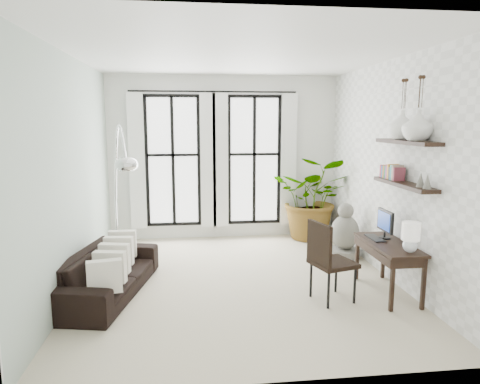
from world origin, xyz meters
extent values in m
plane|color=beige|center=(0.00, 0.00, 0.00)|extent=(5.00, 5.00, 0.00)
plane|color=white|center=(0.00, 0.00, 3.20)|extent=(5.00, 5.00, 0.00)
plane|color=#AABEB0|center=(-2.25, 0.00, 1.60)|extent=(0.00, 5.00, 5.00)
plane|color=white|center=(2.25, 0.00, 1.60)|extent=(0.00, 5.00, 5.00)
plane|color=white|center=(0.00, 2.50, 1.60)|extent=(4.50, 0.00, 4.50)
cube|color=white|center=(-1.00, 2.47, 1.55)|extent=(1.00, 0.02, 2.50)
cube|color=white|center=(-1.68, 2.37, 1.55)|extent=(0.30, 0.04, 2.60)
cube|color=white|center=(-0.32, 2.37, 1.55)|extent=(0.30, 0.04, 2.60)
cube|color=white|center=(0.60, 2.47, 1.55)|extent=(1.00, 0.02, 2.50)
cube|color=white|center=(-0.08, 2.37, 1.55)|extent=(0.30, 0.04, 2.60)
cube|color=white|center=(1.28, 2.37, 1.55)|extent=(0.30, 0.04, 2.60)
cylinder|color=black|center=(-0.20, 2.38, 2.88)|extent=(3.20, 0.03, 0.03)
cube|color=black|center=(2.11, -0.69, 1.50)|extent=(0.25, 1.30, 0.05)
cube|color=black|center=(2.11, -0.69, 2.05)|extent=(0.25, 1.30, 0.05)
cube|color=#C4314B|center=(2.11, -0.14, 1.61)|extent=(0.16, 0.04, 0.18)
cube|color=#305CA9|center=(2.11, -0.18, 1.61)|extent=(0.16, 0.04, 0.18)
cube|color=orange|center=(2.11, -0.23, 1.61)|extent=(0.16, 0.03, 0.18)
cube|color=#2C8453|center=(2.11, -0.27, 1.61)|extent=(0.16, 0.04, 0.18)
cube|color=#AA4CB2|center=(2.11, -0.32, 1.61)|extent=(0.16, 0.04, 0.18)
cube|color=#FCA638|center=(2.11, -0.36, 1.61)|extent=(0.16, 0.04, 0.18)
cube|color=#515151|center=(2.11, -0.41, 1.61)|extent=(0.16, 0.04, 0.18)
cube|color=teal|center=(2.11, -0.45, 1.61)|extent=(0.16, 0.04, 0.18)
cube|color=tan|center=(2.11, -0.50, 1.61)|extent=(0.16, 0.03, 0.18)
cube|color=brown|center=(2.11, -0.54, 1.61)|extent=(0.16, 0.03, 0.18)
cone|color=gray|center=(2.11, -1.09, 1.61)|extent=(0.10, 0.10, 0.18)
cone|color=gray|center=(2.11, -1.24, 1.61)|extent=(0.10, 0.10, 0.18)
imported|color=black|center=(-1.80, -0.27, 0.30)|extent=(1.22, 2.19, 0.60)
cube|color=silver|center=(-1.70, -0.97, 0.50)|extent=(0.40, 0.12, 0.40)
cube|color=silver|center=(-1.70, -0.62, 0.50)|extent=(0.40, 0.12, 0.40)
cube|color=silver|center=(-1.70, -0.27, 0.50)|extent=(0.40, 0.12, 0.40)
cube|color=silver|center=(-1.70, 0.08, 0.50)|extent=(0.40, 0.12, 0.40)
cube|color=silver|center=(-1.70, 0.43, 0.50)|extent=(0.40, 0.12, 0.40)
imported|color=#2D7228|center=(1.74, 2.15, 0.83)|extent=(1.89, 1.79, 1.65)
cube|color=black|center=(1.95, -0.69, 0.69)|extent=(0.51, 1.20, 0.04)
cube|color=black|center=(1.93, -0.69, 0.61)|extent=(0.46, 1.14, 0.11)
cube|color=black|center=(1.75, -1.24, 0.34)|extent=(0.05, 0.05, 0.66)
cube|color=black|center=(2.15, -1.24, 0.34)|extent=(0.05, 0.05, 0.66)
cube|color=black|center=(1.75, -0.14, 0.34)|extent=(0.05, 0.05, 0.66)
cube|color=black|center=(2.15, -0.14, 0.34)|extent=(0.05, 0.05, 0.66)
cube|color=black|center=(2.00, -0.46, 0.96)|extent=(0.04, 0.42, 0.30)
cube|color=navy|center=(1.97, -0.46, 0.96)|extent=(0.00, 0.36, 0.24)
cube|color=black|center=(1.86, -0.46, 0.72)|extent=(0.15, 0.40, 0.02)
sphere|color=silver|center=(2.00, -1.15, 0.80)|extent=(0.18, 0.18, 0.18)
cylinder|color=white|center=(2.00, -1.15, 0.99)|extent=(0.22, 0.22, 0.22)
cube|color=black|center=(1.15, -0.81, 0.50)|extent=(0.62, 0.62, 0.06)
cube|color=black|center=(0.93, -0.87, 0.78)|extent=(0.18, 0.49, 0.56)
cylinder|color=black|center=(0.95, -1.01, 0.23)|extent=(0.03, 0.03, 0.47)
cylinder|color=black|center=(1.35, -1.01, 0.23)|extent=(0.03, 0.03, 0.47)
cylinder|color=black|center=(0.95, -0.61, 0.23)|extent=(0.03, 0.03, 0.47)
cylinder|color=black|center=(1.35, -0.61, 0.23)|extent=(0.03, 0.03, 0.47)
cylinder|color=silver|center=(-1.90, 1.16, 0.05)|extent=(0.34, 0.34, 0.09)
cylinder|color=silver|center=(-1.90, 1.16, 0.52)|extent=(0.03, 0.03, 0.95)
ellipsoid|color=silver|center=(-1.50, -0.22, 1.76)|extent=(0.30, 0.30, 0.20)
cylinder|color=gray|center=(1.93, 0.87, 0.08)|extent=(0.53, 0.53, 0.16)
ellipsoid|color=gray|center=(1.93, 0.87, 0.45)|extent=(0.48, 0.48, 0.59)
sphere|color=gray|center=(1.93, 0.87, 0.83)|extent=(0.27, 0.27, 0.27)
imported|color=white|center=(2.11, -0.94, 2.27)|extent=(0.37, 0.37, 0.38)
imported|color=white|center=(2.11, -0.54, 2.27)|extent=(0.37, 0.37, 0.38)
camera|label=1|loc=(-0.67, -5.94, 2.31)|focal=32.00mm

